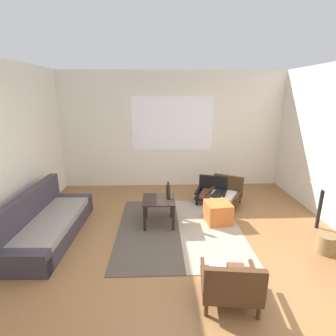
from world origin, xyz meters
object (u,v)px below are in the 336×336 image
at_px(glass_bottle, 168,192).
at_px(coffee_table, 159,204).
at_px(armchair_by_window, 212,191).
at_px(wicker_basket, 326,244).
at_px(couch, 46,224).
at_px(armchair_striped_foreground, 231,283).
at_px(armchair_corner, 225,192).
at_px(ottoman_orange, 218,212).

bearing_deg(glass_bottle, coffee_table, -177.75).
distance_m(armchair_by_window, wicker_basket, 2.25).
relative_size(couch, wicker_basket, 7.47).
distance_m(coffee_table, glass_bottle, 0.28).
bearing_deg(armchair_striped_foreground, armchair_corner, 76.86).
distance_m(armchair_corner, ottoman_orange, 0.88).
bearing_deg(coffee_table, couch, -168.72).
bearing_deg(armchair_corner, coffee_table, -148.66).
bearing_deg(coffee_table, armchair_corner, 31.34).
bearing_deg(ottoman_orange, armchair_striped_foreground, -98.70).
xyz_separation_m(ottoman_orange, wicker_basket, (1.34, -0.95, -0.05)).
xyz_separation_m(couch, ottoman_orange, (2.81, 0.37, -0.04)).
bearing_deg(armchair_corner, glass_bottle, -145.59).
height_order(coffee_table, wicker_basket, coffee_table).
xyz_separation_m(armchair_corner, ottoman_orange, (-0.34, -0.81, -0.05)).
height_order(armchair_corner, glass_bottle, glass_bottle).
distance_m(armchair_by_window, ottoman_orange, 0.91).
distance_m(coffee_table, armchair_striped_foreground, 1.97).
xyz_separation_m(coffee_table, armchair_corner, (1.37, 0.84, -0.13)).
bearing_deg(armchair_striped_foreground, coffee_table, 112.45).
relative_size(ottoman_orange, wicker_basket, 1.55).
relative_size(armchair_striped_foreground, wicker_basket, 2.47).
relative_size(armchair_by_window, wicker_basket, 2.74).
distance_m(couch, ottoman_orange, 2.83).
bearing_deg(armchair_striped_foreground, ottoman_orange, 81.30).
relative_size(armchair_striped_foreground, armchair_corner, 0.80).
height_order(glass_bottle, wicker_basket, glass_bottle).
xyz_separation_m(coffee_table, glass_bottle, (0.16, 0.01, 0.23)).
bearing_deg(couch, armchair_corner, 20.72).
distance_m(armchair_by_window, armchair_striped_foreground, 2.77).
xyz_separation_m(couch, armchair_corner, (3.14, 1.19, 0.02)).
distance_m(armchair_striped_foreground, armchair_corner, 2.73).
relative_size(couch, armchair_striped_foreground, 3.02).
relative_size(coffee_table, glass_bottle, 1.84).
bearing_deg(wicker_basket, glass_bottle, 157.04).
relative_size(coffee_table, armchair_corner, 0.67).
relative_size(couch, coffee_table, 3.62).
bearing_deg(coffee_table, ottoman_orange, 1.21).
relative_size(coffee_table, armchair_striped_foreground, 0.84).
relative_size(armchair_striped_foreground, glass_bottle, 2.20).
bearing_deg(ottoman_orange, armchair_corner, 67.44).
bearing_deg(coffee_table, glass_bottle, 2.25).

